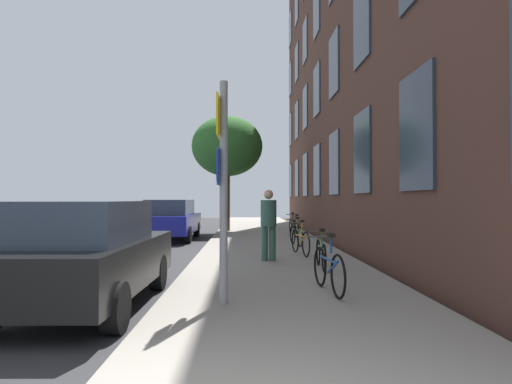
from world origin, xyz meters
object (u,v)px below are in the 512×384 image
object	(u,v)px
bicycle_0	(328,269)
car_0	(88,254)
bicycle_1	(321,253)
sign_post	(222,176)
bicycle_4	(297,229)
pedestrian_0	(269,220)
tree_near	(227,147)
traffic_light	(224,179)
bicycle_3	(296,234)
car_1	(171,219)
bicycle_2	(300,241)
bicycle_5	(292,225)

from	to	relation	value
bicycle_0	car_0	world-z (taller)	car_0
bicycle_1	sign_post	bearing A→B (deg)	-123.31
bicycle_4	pedestrian_0	world-z (taller)	pedestrian_0
tree_near	traffic_light	bearing A→B (deg)	-148.49
pedestrian_0	bicycle_3	bearing A→B (deg)	72.53
bicycle_4	car_1	world-z (taller)	car_1
car_1	bicycle_3	bearing A→B (deg)	-33.81
bicycle_2	bicycle_4	distance (m)	4.82
bicycle_3	pedestrian_0	bearing A→B (deg)	-107.47
bicycle_2	bicycle_4	size ratio (longest dim) A/B	1.02
bicycle_0	tree_near	bearing A→B (deg)	99.19
bicycle_2	bicycle_3	bearing A→B (deg)	85.92
bicycle_2	pedestrian_0	bearing A→B (deg)	-129.45
bicycle_3	car_1	world-z (taller)	car_1
tree_near	car_0	bearing A→B (deg)	-95.91
sign_post	tree_near	xyz separation A→B (m)	(-0.53, 14.60, 2.22)
bicycle_0	bicycle_2	xyz separation A→B (m)	(0.15, 4.80, -0.01)
bicycle_3	bicycle_5	distance (m)	4.82
bicycle_0	bicycle_3	world-z (taller)	bicycle_0
car_0	tree_near	bearing A→B (deg)	84.09
tree_near	bicycle_1	xyz separation A→B (m)	(2.55, -11.52, -3.75)
sign_post	bicycle_2	distance (m)	5.99
bicycle_3	bicycle_4	bearing A→B (deg)	82.92
bicycle_2	bicycle_5	bearing A→B (deg)	85.52
pedestrian_0	bicycle_4	bearing A→B (deg)	76.62
tree_near	bicycle_0	bearing A→B (deg)	-80.81
bicycle_0	bicycle_4	bearing A→B (deg)	86.29
traffic_light	bicycle_0	bearing A→B (deg)	-80.13
car_1	bicycle_0	bearing A→B (deg)	-67.12
bicycle_4	bicycle_5	world-z (taller)	bicycle_4
sign_post	bicycle_1	xyz separation A→B (m)	(2.02, 3.08, -1.54)
bicycle_4	car_0	world-z (taller)	car_0
sign_post	bicycle_2	size ratio (longest dim) A/B	1.93
bicycle_2	car_1	distance (m)	7.16
car_1	bicycle_2	bearing A→B (deg)	-50.81
bicycle_1	bicycle_4	bearing A→B (deg)	87.43
pedestrian_0	car_0	distance (m)	5.15
sign_post	bicycle_1	bearing A→B (deg)	56.69
car_1	car_0	bearing A→B (deg)	-86.78
bicycle_1	bicycle_4	world-z (taller)	bicycle_4
bicycle_3	pedestrian_0	size ratio (longest dim) A/B	0.91
tree_near	bicycle_4	xyz separation A→B (m)	(2.87, -4.32, -3.73)
tree_near	bicycle_0	size ratio (longest dim) A/B	3.29
sign_post	car_1	xyz separation A→B (m)	(-2.64, 11.02, -1.16)
bicycle_0	traffic_light	bearing A→B (deg)	99.87
pedestrian_0	car_1	size ratio (longest dim) A/B	0.39
traffic_light	tree_near	xyz separation A→B (m)	(0.15, 0.09, 1.61)
bicycle_0	bicycle_4	xyz separation A→B (m)	(0.62, 9.60, -0.01)
car_0	bicycle_5	bearing A→B (deg)	70.41
bicycle_0	bicycle_1	xyz separation A→B (m)	(0.30, 2.40, -0.04)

